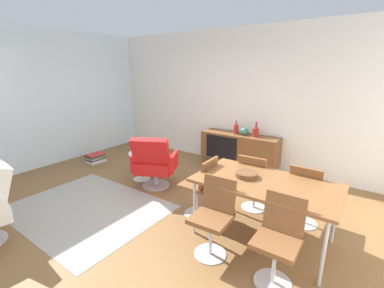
# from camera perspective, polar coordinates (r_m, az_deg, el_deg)

# --- Properties ---
(ground_plane) EXTENTS (8.32, 8.32, 0.00)m
(ground_plane) POSITION_cam_1_polar(r_m,az_deg,el_deg) (3.97, -8.50, -14.12)
(ground_plane) COLOR brown
(wall_back) EXTENTS (6.80, 0.12, 2.80)m
(wall_back) POSITION_cam_1_polar(r_m,az_deg,el_deg) (5.63, 9.62, 9.83)
(wall_back) COLOR white
(wall_back) RESTS_ON ground_plane
(wall_window_left) EXTENTS (0.12, 5.60, 2.80)m
(wall_window_left) POSITION_cam_1_polar(r_m,az_deg,el_deg) (6.15, -31.55, 8.24)
(wall_window_left) COLOR silver
(wall_window_left) RESTS_ON ground_plane
(sideboard) EXTENTS (1.60, 0.45, 0.72)m
(sideboard) POSITION_cam_1_polar(r_m,az_deg,el_deg) (5.43, 10.28, -0.76)
(sideboard) COLOR brown
(sideboard) RESTS_ON ground_plane
(vase_cobalt) EXTENTS (0.10, 0.10, 0.27)m
(vase_cobalt) POSITION_cam_1_polar(r_m,az_deg,el_deg) (5.38, 9.65, 3.28)
(vase_cobalt) COLOR maroon
(vase_cobalt) RESTS_ON sideboard
(vase_sculptural_dark) EXTENTS (0.13, 0.13, 0.29)m
(vase_sculptural_dark) POSITION_cam_1_polar(r_m,az_deg,el_deg) (5.21, 13.85, 2.61)
(vase_sculptural_dark) COLOR maroon
(vase_sculptural_dark) RESTS_ON sideboard
(vase_ceramic_small) EXTENTS (0.17, 0.17, 0.15)m
(vase_ceramic_small) POSITION_cam_1_polar(r_m,az_deg,el_deg) (5.31, 11.46, 2.76)
(vase_ceramic_small) COLOR #337266
(vase_ceramic_small) RESTS_ON sideboard
(dining_table) EXTENTS (1.60, 0.90, 0.74)m
(dining_table) POSITION_cam_1_polar(r_m,az_deg,el_deg) (3.15, 15.77, -8.65)
(dining_table) COLOR brown
(dining_table) RESTS_ON ground_plane
(wooden_bowl_on_table) EXTENTS (0.26, 0.26, 0.06)m
(wooden_bowl_on_table) POSITION_cam_1_polar(r_m,az_deg,el_deg) (3.20, 11.87, -6.57)
(wooden_bowl_on_table) COLOR brown
(wooden_bowl_on_table) RESTS_ON dining_table
(dining_chair_front_left) EXTENTS (0.42, 0.44, 0.86)m
(dining_chair_front_left) POSITION_cam_1_polar(r_m,az_deg,el_deg) (2.92, 4.78, -15.12)
(dining_chair_front_left) COLOR brown
(dining_chair_front_left) RESTS_ON ground_plane
(dining_chair_back_right) EXTENTS (0.41, 0.43, 0.86)m
(dining_chair_back_right) POSITION_cam_1_polar(r_m,az_deg,el_deg) (3.66, 23.73, -9.79)
(dining_chair_back_right) COLOR brown
(dining_chair_back_right) RESTS_ON ground_plane
(dining_chair_near_window) EXTENTS (0.43, 0.41, 0.86)m
(dining_chair_near_window) POSITION_cam_1_polar(r_m,az_deg,el_deg) (3.59, 1.91, -8.85)
(dining_chair_near_window) COLOR brown
(dining_chair_near_window) RESTS_ON ground_plane
(dining_chair_back_left) EXTENTS (0.42, 0.45, 0.86)m
(dining_chair_back_left) POSITION_cam_1_polar(r_m,az_deg,el_deg) (3.83, 13.47, -7.70)
(dining_chair_back_left) COLOR brown
(dining_chair_back_left) RESTS_ON ground_plane
(dining_chair_front_right) EXTENTS (0.40, 0.42, 0.86)m
(dining_chair_front_right) POSITION_cam_1_polar(r_m,az_deg,el_deg) (2.70, 18.49, -18.87)
(dining_chair_front_right) COLOR brown
(dining_chair_front_right) RESTS_ON ground_plane
(lounge_chair_red) EXTENTS (0.87, 0.86, 0.95)m
(lounge_chair_red) POSITION_cam_1_polar(r_m,az_deg,el_deg) (4.48, -8.34, -3.91)
(lounge_chair_red) COLOR red
(lounge_chair_red) RESTS_ON ground_plane
(side_table_round) EXTENTS (0.44, 0.44, 0.52)m
(side_table_round) POSITION_cam_1_polar(r_m,az_deg,el_deg) (4.92, -11.11, -4.04)
(side_table_round) COLOR white
(side_table_round) RESTS_ON ground_plane
(fruit_bowl) EXTENTS (0.20, 0.20, 0.11)m
(fruit_bowl) POSITION_cam_1_polar(r_m,az_deg,el_deg) (4.84, -11.26, -1.42)
(fruit_bowl) COLOR #262628
(fruit_bowl) RESTS_ON side_table_round
(magazine_stack) EXTENTS (0.33, 0.39, 0.19)m
(magazine_stack) POSITION_cam_1_polar(r_m,az_deg,el_deg) (6.16, -20.44, -2.89)
(magazine_stack) COLOR #B2B2B7
(magazine_stack) RESTS_ON ground_plane
(area_rug) EXTENTS (2.20, 1.70, 0.01)m
(area_rug) POSITION_cam_1_polar(r_m,az_deg,el_deg) (4.25, -22.02, -12.94)
(area_rug) COLOR gray
(area_rug) RESTS_ON ground_plane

